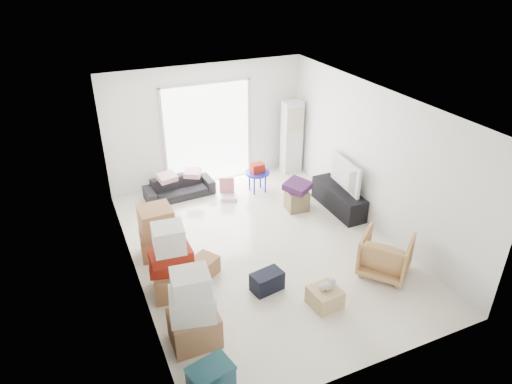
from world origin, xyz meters
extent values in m
cube|color=white|center=(0.00, 0.00, -0.12)|extent=(4.50, 6.00, 0.24)
cube|color=white|center=(0.00, 0.00, 2.82)|extent=(4.50, 6.00, 0.24)
cube|color=white|center=(0.00, 3.12, 1.35)|extent=(4.50, 0.24, 2.70)
cube|color=white|center=(0.00, -3.12, 1.35)|extent=(4.50, 0.24, 2.70)
cube|color=white|center=(-2.37, 0.00, 1.35)|extent=(0.24, 6.00, 2.70)
cube|color=white|center=(2.37, 0.00, 1.35)|extent=(0.24, 6.00, 2.70)
cube|color=white|center=(0.00, 2.98, 1.15)|extent=(2.00, 0.01, 2.30)
cube|color=silver|center=(-1.00, 2.97, 1.15)|extent=(0.06, 0.04, 2.30)
cube|color=silver|center=(1.00, 2.97, 1.15)|extent=(0.06, 0.04, 2.30)
cube|color=silver|center=(0.00, 2.97, 2.30)|extent=(2.10, 0.04, 0.06)
cube|color=silver|center=(1.95, 2.65, 0.88)|extent=(0.45, 0.30, 1.75)
cube|color=black|center=(2.00, 0.63, 0.24)|extent=(0.43, 1.44, 0.48)
imported|color=black|center=(2.00, 0.63, 0.55)|extent=(0.71, 1.13, 0.14)
imported|color=black|center=(-0.86, 2.50, 0.29)|extent=(1.51, 0.53, 0.58)
cube|color=#DEA2AE|center=(-1.11, 2.47, 0.64)|extent=(0.42, 0.36, 0.11)
cube|color=#DEA2AE|center=(-0.55, 2.46, 0.64)|extent=(0.43, 0.40, 0.12)
imported|color=tan|center=(1.54, -1.47, 0.39)|extent=(1.04, 1.05, 0.79)
cube|color=navy|center=(-1.90, -2.68, 0.41)|extent=(0.55, 0.44, 0.27)
cube|color=#0C333D|center=(-1.90, -2.68, 0.56)|extent=(0.57, 0.46, 0.04)
cube|color=#A4724A|center=(-1.80, -1.68, 0.24)|extent=(0.65, 0.55, 0.48)
cube|color=white|center=(-1.80, -1.68, 0.67)|extent=(0.68, 0.60, 0.38)
cube|color=white|center=(-1.80, -1.68, 1.02)|extent=(0.53, 0.49, 0.32)
cube|color=#A4724A|center=(-1.80, -0.54, 0.22)|extent=(0.68, 0.68, 0.43)
cube|color=maroon|center=(-1.80, -0.54, 0.53)|extent=(0.73, 0.57, 0.20)
cube|color=maroon|center=(-1.80, -0.54, 0.72)|extent=(0.63, 0.42, 0.17)
cube|color=white|center=(-1.80, -0.54, 1.01)|extent=(0.50, 0.48, 0.41)
cube|color=#A4724A|center=(-1.77, 0.55, 0.23)|extent=(0.68, 0.59, 0.45)
cube|color=#A4724A|center=(-1.77, 0.55, 0.70)|extent=(0.55, 0.55, 0.48)
cube|color=#A4724A|center=(-1.20, -0.29, 0.16)|extent=(0.52, 0.52, 0.31)
cube|color=black|center=(-0.43, -1.08, 0.16)|extent=(0.54, 0.38, 0.32)
cube|color=olive|center=(1.22, 0.98, 0.21)|extent=(0.48, 0.48, 0.43)
cube|color=#421E4D|center=(1.22, 0.98, 0.50)|extent=(0.64, 0.64, 0.14)
cylinder|color=#171CAD|center=(0.80, 2.04, 0.45)|extent=(0.54, 0.54, 0.04)
cylinder|color=#171CAD|center=(0.93, 2.18, 0.21)|extent=(0.04, 0.04, 0.43)
cylinder|color=#171CAD|center=(0.66, 2.18, 0.21)|extent=(0.04, 0.04, 0.43)
cylinder|color=#171CAD|center=(0.66, 1.90, 0.21)|extent=(0.04, 0.04, 0.43)
cylinder|color=#171CAD|center=(0.93, 1.90, 0.21)|extent=(0.04, 0.04, 0.43)
cube|color=maroon|center=(0.80, 2.04, 0.57)|extent=(0.28, 0.22, 0.20)
cube|color=silver|center=(0.08, 1.94, 0.04)|extent=(0.42, 0.40, 0.08)
cube|color=#D16786|center=(0.08, 2.07, 0.27)|extent=(0.31, 0.15, 0.37)
cube|color=tan|center=(0.22, -1.76, 0.15)|extent=(0.48, 0.48, 0.29)
ellipsoid|color=#B2ADA8|center=(0.22, -1.76, 0.35)|extent=(0.22, 0.15, 0.12)
cube|color=red|center=(0.22, -1.76, 0.36)|extent=(0.17, 0.15, 0.03)
sphere|color=#B2ADA8|center=(0.35, -1.73, 0.38)|extent=(0.12, 0.12, 0.12)
camera|label=1|loc=(-2.89, -6.21, 4.81)|focal=32.00mm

